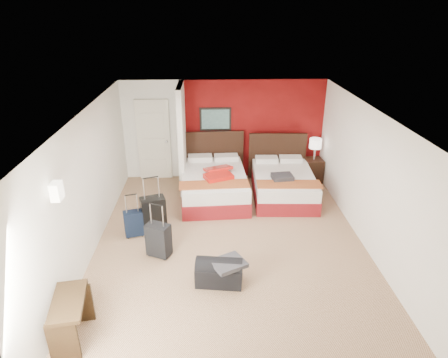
{
  "coord_description": "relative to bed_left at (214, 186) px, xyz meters",
  "views": [
    {
      "loc": [
        -0.37,
        -6.18,
        4.14
      ],
      "look_at": [
        -0.09,
        0.8,
        1.0
      ],
      "focal_mm": 31.3,
      "sensor_mm": 36.0,
      "label": 1
    }
  ],
  "objects": [
    {
      "name": "ground",
      "position": [
        0.27,
        -1.96,
        -0.31
      ],
      "size": [
        6.5,
        6.5,
        0.0
      ],
      "primitive_type": "plane",
      "color": "tan",
      "rests_on": "ground"
    },
    {
      "name": "room_walls",
      "position": [
        -1.13,
        -0.54,
        0.94
      ],
      "size": [
        5.02,
        6.52,
        2.5
      ],
      "color": "white",
      "rests_on": "ground"
    },
    {
      "name": "red_accent_panel",
      "position": [
        1.02,
        1.27,
        0.94
      ],
      "size": [
        3.5,
        0.04,
        2.5
      ],
      "primitive_type": "cube",
      "color": "maroon",
      "rests_on": "ground"
    },
    {
      "name": "partition_wall",
      "position": [
        -0.73,
        0.65,
        0.94
      ],
      "size": [
        0.12,
        1.2,
        2.5
      ],
      "primitive_type": "cube",
      "color": "silver",
      "rests_on": "ground"
    },
    {
      "name": "entry_door",
      "position": [
        -1.48,
        1.24,
        0.71
      ],
      "size": [
        0.82,
        0.06,
        2.05
      ],
      "primitive_type": "cube",
      "color": "silver",
      "rests_on": "ground"
    },
    {
      "name": "bed_left",
      "position": [
        0.0,
        0.0,
        0.0
      ],
      "size": [
        1.55,
        2.15,
        0.63
      ],
      "primitive_type": "cube",
      "rotation": [
        0.0,
        0.0,
        0.05
      ],
      "color": "white",
      "rests_on": "ground"
    },
    {
      "name": "bed_right",
      "position": [
        1.61,
        -0.0,
        -0.02
      ],
      "size": [
        1.45,
        2.01,
        0.58
      ],
      "primitive_type": "cube",
      "rotation": [
        0.0,
        0.0,
        -0.05
      ],
      "color": "silver",
      "rests_on": "ground"
    },
    {
      "name": "red_suitcase_open",
      "position": [
        0.1,
        -0.1,
        0.36
      ],
      "size": [
        0.86,
        0.98,
        0.1
      ],
      "primitive_type": "cube",
      "rotation": [
        0.0,
        0.0,
        0.38
      ],
      "color": "red",
      "rests_on": "bed_left"
    },
    {
      "name": "jacket_bundle",
      "position": [
        1.51,
        -0.3,
        0.32
      ],
      "size": [
        0.48,
        0.4,
        0.11
      ],
      "primitive_type": "cube",
      "rotation": [
        0.0,
        0.0,
        0.1
      ],
      "color": "#323136",
      "rests_on": "bed_right"
    },
    {
      "name": "nightstand",
      "position": [
        2.52,
        0.84,
        -0.01
      ],
      "size": [
        0.47,
        0.47,
        0.6
      ],
      "primitive_type": "cube",
      "rotation": [
        0.0,
        0.0,
        0.09
      ],
      "color": "black",
      "rests_on": "ground"
    },
    {
      "name": "table_lamp",
      "position": [
        2.52,
        0.84,
        0.56
      ],
      "size": [
        0.37,
        0.37,
        0.53
      ],
      "primitive_type": "cylinder",
      "rotation": [
        0.0,
        0.0,
        0.31
      ],
      "color": "white",
      "rests_on": "nightstand"
    },
    {
      "name": "suitcase_black",
      "position": [
        -1.21,
        -1.4,
        0.04
      ],
      "size": [
        0.54,
        0.43,
        0.7
      ],
      "primitive_type": "cube",
      "rotation": [
        0.0,
        0.0,
        0.32
      ],
      "color": "black",
      "rests_on": "ground"
    },
    {
      "name": "suitcase_charcoal",
      "position": [
        -1.02,
        -2.25,
        -0.01
      ],
      "size": [
        0.48,
        0.4,
        0.6
      ],
      "primitive_type": "cube",
      "rotation": [
        0.0,
        0.0,
        -0.44
      ],
      "color": "black",
      "rests_on": "ground"
    },
    {
      "name": "suitcase_navy",
      "position": [
        -1.58,
        -1.56,
        -0.06
      ],
      "size": [
        0.4,
        0.31,
        0.5
      ],
      "primitive_type": "cube",
      "rotation": [
        0.0,
        0.0,
        0.28
      ],
      "color": "black",
      "rests_on": "ground"
    },
    {
      "name": "duffel_bag",
      "position": [
        0.03,
        -3.04,
        -0.12
      ],
      "size": [
        0.79,
        0.49,
        0.38
      ],
      "primitive_type": "cube",
      "rotation": [
        0.0,
        0.0,
        -0.13
      ],
      "color": "black",
      "rests_on": "ground"
    },
    {
      "name": "jacket_draped",
      "position": [
        0.18,
        -3.09,
        0.1
      ],
      "size": [
        0.64,
        0.61,
        0.07
      ],
      "primitive_type": "cube",
      "rotation": [
        0.0,
        0.0,
        0.48
      ],
      "color": "#3C3C41",
      "rests_on": "duffel_bag"
    },
    {
      "name": "desk",
      "position": [
        -1.95,
        -4.14,
        0.02
      ],
      "size": [
        0.52,
        0.86,
        0.67
      ],
      "primitive_type": "cube",
      "rotation": [
        0.0,
        0.0,
        0.16
      ],
      "color": "black",
      "rests_on": "ground"
    }
  ]
}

